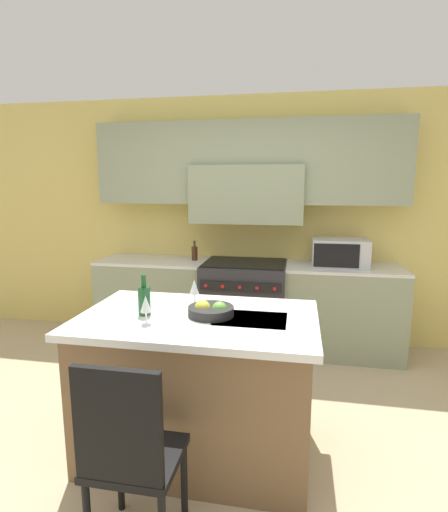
% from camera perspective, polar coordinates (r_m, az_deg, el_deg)
% --- Properties ---
extents(ground_plane, '(10.00, 10.00, 0.00)m').
position_cam_1_polar(ground_plane, '(2.94, -2.56, -26.64)').
color(ground_plane, tan).
extents(back_cabinetry, '(10.00, 0.46, 2.70)m').
position_cam_1_polar(back_cabinetry, '(4.42, 3.54, 7.99)').
color(back_cabinetry, '#DBC166').
rests_on(back_cabinetry, ground_plane).
extents(back_counter, '(3.23, 0.62, 0.93)m').
position_cam_1_polar(back_counter, '(4.36, 2.96, -6.99)').
color(back_counter, gray).
rests_on(back_counter, ground_plane).
extents(range_stove, '(0.87, 0.70, 0.94)m').
position_cam_1_polar(range_stove, '(4.34, 2.92, -7.00)').
color(range_stove, '#2D2D33').
rests_on(range_stove, ground_plane).
extents(microwave, '(0.55, 0.38, 0.28)m').
position_cam_1_polar(microwave, '(4.20, 16.21, 0.47)').
color(microwave, '#B7B7BC').
rests_on(microwave, back_counter).
extents(kitchen_island, '(1.50, 0.95, 0.94)m').
position_cam_1_polar(kitchen_island, '(2.74, -3.64, -17.78)').
color(kitchen_island, brown).
rests_on(kitchen_island, ground_plane).
extents(island_chair, '(0.42, 0.40, 1.01)m').
position_cam_1_polar(island_chair, '(2.08, -13.41, -25.44)').
color(island_chair, black).
rests_on(island_chair, ground_plane).
extents(wine_bottle, '(0.08, 0.08, 0.26)m').
position_cam_1_polar(wine_bottle, '(2.58, -11.32, -6.15)').
color(wine_bottle, '#194723').
rests_on(wine_bottle, kitchen_island).
extents(wine_glass_near, '(0.07, 0.07, 0.18)m').
position_cam_1_polar(wine_glass_near, '(2.40, -11.12, -6.86)').
color(wine_glass_near, white).
rests_on(wine_glass_near, kitchen_island).
extents(wine_glass_far, '(0.07, 0.07, 0.18)m').
position_cam_1_polar(wine_glass_far, '(2.74, -4.27, -4.54)').
color(wine_glass_far, white).
rests_on(wine_glass_far, kitchen_island).
extents(fruit_bowl, '(0.29, 0.29, 0.10)m').
position_cam_1_polar(fruit_bowl, '(2.54, -1.93, -7.76)').
color(fruit_bowl, black).
rests_on(fruit_bowl, kitchen_island).
extents(oil_bottle_on_counter, '(0.06, 0.06, 0.22)m').
position_cam_1_polar(oil_bottle_on_counter, '(4.38, -4.22, 0.45)').
color(oil_bottle_on_counter, '#422314').
rests_on(oil_bottle_on_counter, back_counter).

